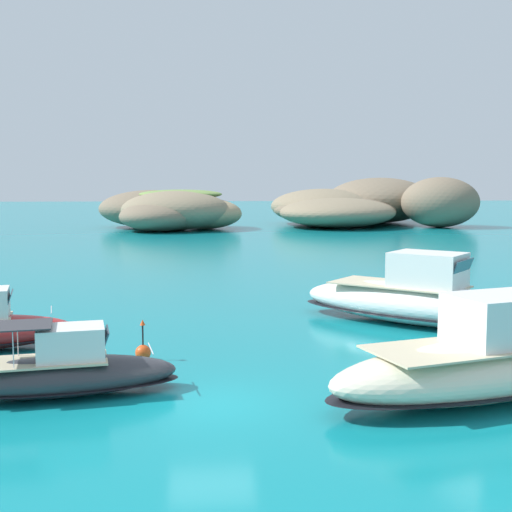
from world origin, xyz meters
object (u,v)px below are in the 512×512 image
motorboat_charcoal (61,372)px  motorboat_cream (487,364)px  motorboat_white (417,300)px  islet_large (357,206)px  islet_small (169,210)px  channel_buoy (143,351)px

motorboat_charcoal → motorboat_cream: motorboat_cream is taller
motorboat_white → motorboat_cream: bearing=-96.9°
islet_large → motorboat_cream: (-14.63, -79.73, -1.72)m
islet_large → motorboat_cream: 81.08m
islet_small → motorboat_cream: 74.32m
islet_small → channel_buoy: bearing=-88.3°
motorboat_cream → motorboat_white: 10.57m
motorboat_white → islet_small: bearing=102.4°
channel_buoy → islet_small: bearing=91.7°
islet_small → motorboat_cream: (12.52, -73.24, -1.47)m
motorboat_cream → motorboat_white: (1.28, 10.49, 0.06)m
motorboat_white → channel_buoy: size_ratio=7.17×
motorboat_charcoal → channel_buoy: motorboat_charcoal is taller
islet_large → motorboat_charcoal: size_ratio=4.73×
islet_small → islet_large: bearing=13.4°
channel_buoy → motorboat_white: bearing=24.5°
islet_large → islet_small: size_ratio=1.41×
islet_small → motorboat_cream: bearing=-80.3°
motorboat_cream → islet_large: bearing=79.6°
islet_large → channel_buoy: bearing=-108.6°
motorboat_cream → channel_buoy: size_ratio=7.36×
motorboat_charcoal → motorboat_cream: size_ratio=0.67×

